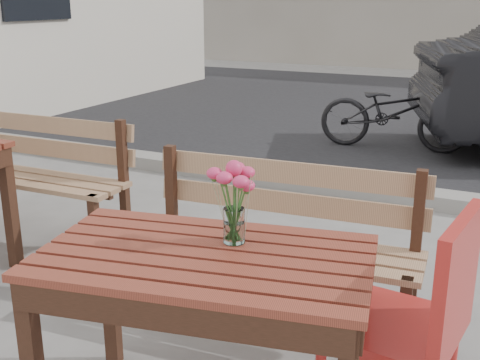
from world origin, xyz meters
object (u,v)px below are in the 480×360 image
object	(u,v)px
main_table	(205,284)
bicycle	(394,111)
main_vase	(234,192)
red_chair	(417,316)

from	to	relation	value
main_table	bicycle	size ratio (longest dim) A/B	0.81
main_vase	bicycle	size ratio (longest dim) A/B	0.20
main_table	bicycle	xyz separation A→B (m)	(-0.31, 4.77, -0.19)
red_chair	bicycle	world-z (taller)	red_chair
main_table	red_chair	distance (m)	0.75
main_vase	bicycle	xyz separation A→B (m)	(-0.37, 4.64, -0.51)
bicycle	red_chair	bearing A→B (deg)	-172.75
main_vase	red_chair	bearing A→B (deg)	8.44
main_table	red_chair	xyz separation A→B (m)	(0.71, 0.23, -0.07)
red_chair	main_vase	size ratio (longest dim) A/B	2.94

